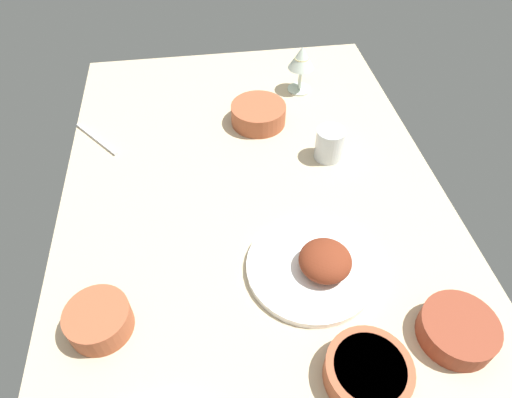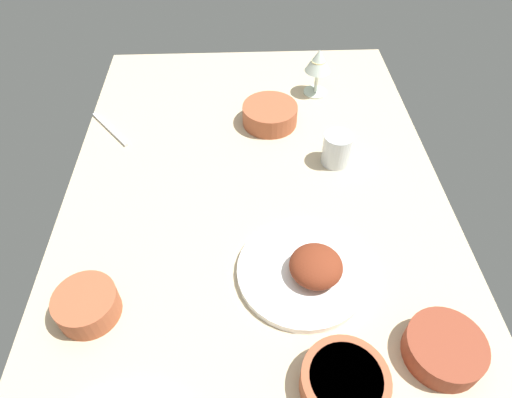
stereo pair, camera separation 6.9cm
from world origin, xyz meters
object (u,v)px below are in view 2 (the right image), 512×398
object	(u,v)px
water_tumbler	(337,149)
fork_loose	(110,129)
bowl_pasta	(270,114)
bowl_onions	(344,382)
bowl_sauce	(444,348)
bowl_soup	(87,304)
wine_glass	(318,63)
plate_center_main	(307,269)

from	to	relation	value
water_tumbler	fork_loose	xyz separation A→B (cm)	(-15.24, -59.46, -3.79)
bowl_pasta	bowl_onions	bearing A→B (deg)	5.94
bowl_sauce	water_tumbler	world-z (taller)	water_tumbler
water_tumbler	bowl_soup	bearing A→B (deg)	-52.94
bowl_soup	wine_glass	size ratio (longest dim) A/B	0.84
bowl_onions	fork_loose	size ratio (longest dim) A/B	0.81
bowl_pasta	wine_glass	bearing A→B (deg)	134.01
bowl_pasta	water_tumbler	xyz separation A→B (cm)	(16.78, 15.48, 1.20)
bowl_soup	wine_glass	xyz separation A→B (cm)	(-70.89, 52.09, 6.98)
bowl_onions	bowl_soup	bearing A→B (deg)	-109.46
bowl_soup	fork_loose	distance (cm)	55.66
fork_loose	plate_center_main	bearing A→B (deg)	5.92
water_tumbler	fork_loose	world-z (taller)	water_tumbler
wine_glass	fork_loose	xyz separation A→B (cm)	(15.68, -58.62, -9.53)
bowl_onions	bowl_soup	xyz separation A→B (cm)	(-15.91, -45.01, 0.30)
bowl_sauce	bowl_soup	distance (cm)	64.21
bowl_onions	bowl_soup	size ratio (longest dim) A/B	1.24
bowl_onions	bowl_soup	distance (cm)	47.74
bowl_soup	water_tumbler	xyz separation A→B (cm)	(-39.97, 52.93, 1.24)
water_tumbler	wine_glass	bearing A→B (deg)	-178.44
plate_center_main	fork_loose	world-z (taller)	plate_center_main
plate_center_main	bowl_sauce	distance (cm)	27.75
bowl_pasta	bowl_soup	bearing A→B (deg)	-33.42
plate_center_main	bowl_pasta	distance (cm)	50.42
water_tumbler	bowl_sauce	bearing A→B (deg)	11.52
bowl_onions	fork_loose	xyz separation A→B (cm)	(-71.12, -51.54, -2.24)
bowl_sauce	bowl_soup	world-z (taller)	bowl_soup
bowl_pasta	bowl_soup	distance (cm)	67.99
bowl_onions	water_tumbler	bearing A→B (deg)	171.94
plate_center_main	fork_loose	bearing A→B (deg)	-135.31
wine_glass	water_tumbler	distance (cm)	31.46
bowl_soup	wine_glass	distance (cm)	88.25
water_tumbler	bowl_pasta	bearing A→B (deg)	-137.30
bowl_onions	wine_glass	bearing A→B (deg)	175.34
bowl_soup	fork_loose	bearing A→B (deg)	-173.25
bowl_onions	fork_loose	distance (cm)	87.86
plate_center_main	bowl_onions	distance (cm)	22.68
plate_center_main	bowl_soup	distance (cm)	42.16
bowl_pasta	water_tumbler	bearing A→B (deg)	42.70
bowl_sauce	bowl_pasta	bearing A→B (deg)	-159.08
bowl_pasta	bowl_onions	size ratio (longest dim) A/B	1.04
bowl_soup	bowl_pasta	bearing A→B (deg)	146.58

